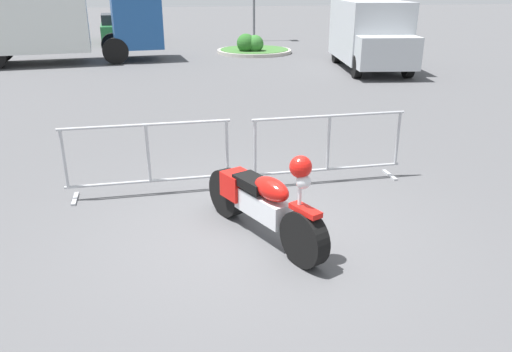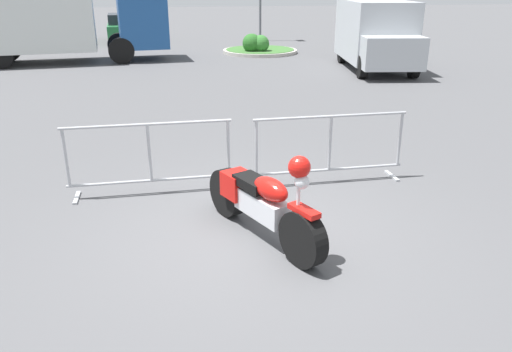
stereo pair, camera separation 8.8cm
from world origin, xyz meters
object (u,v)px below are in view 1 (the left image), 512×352
object	(u,v)px
motorcycle	(262,202)
parked_car_tan	(54,28)
box_truck	(42,19)
crowd_barrier_near	(148,158)
parked_car_green	(118,28)
delivery_van	(370,33)
pedestrian	(352,33)
crowd_barrier_far	(328,147)

from	to	relation	value
motorcycle	parked_car_tan	bearing A→B (deg)	170.71
parked_car_tan	box_truck	bearing A→B (deg)	-176.95
crowd_barrier_near	parked_car_green	xyz separation A→B (m)	(-1.81, 20.29, 0.15)
box_truck	parked_car_green	size ratio (longest dim) A/B	1.86
delivery_van	parked_car_green	size ratio (longest dim) A/B	1.23
motorcycle	box_truck	bearing A→B (deg)	174.30
parked_car_green	crowd_barrier_near	bearing A→B (deg)	-179.63
box_truck	parked_car_green	bearing A→B (deg)	65.41
delivery_van	parked_car_tan	world-z (taller)	delivery_van
parked_car_tan	parked_car_green	distance (m)	3.17
box_truck	delivery_van	distance (m)	12.00
delivery_van	parked_car_green	distance (m)	13.80
pedestrian	delivery_van	bearing A→B (deg)	-129.03
box_truck	delivery_van	size ratio (longest dim) A/B	1.52
crowd_barrier_far	parked_car_green	distance (m)	20.79
crowd_barrier_far	parked_car_green	size ratio (longest dim) A/B	0.56
box_truck	delivery_van	xyz separation A→B (m)	(11.51, -3.38, -0.39)
box_truck	pedestrian	distance (m)	12.06
motorcycle	crowd_barrier_far	world-z (taller)	motorcycle
crowd_barrier_near	box_truck	size ratio (longest dim) A/B	0.30
pedestrian	crowd_barrier_near	bearing A→B (deg)	-150.60
parked_car_green	pedestrian	bearing A→B (deg)	-130.13
crowd_barrier_near	parked_car_tan	distance (m)	21.21
motorcycle	pedestrian	bearing A→B (deg)	130.65
crowd_barrier_far	parked_car_tan	world-z (taller)	parked_car_tan
crowd_barrier_far	parked_car_green	xyz separation A→B (m)	(-4.51, 20.29, 0.15)
parked_car_tan	crowd_barrier_far	bearing A→B (deg)	-164.35
delivery_van	pedestrian	bearing A→B (deg)	178.09
delivery_van	motorcycle	bearing A→B (deg)	-19.95
crowd_barrier_far	pedestrian	size ratio (longest dim) A/B	1.41
parked_car_green	pedestrian	distance (m)	12.10
delivery_van	parked_car_green	bearing A→B (deg)	-129.70
parked_car_tan	pedestrian	world-z (taller)	pedestrian
crowd_barrier_near	pedestrian	xyz separation A→B (m)	(8.05, 13.28, 0.36)
box_truck	pedestrian	xyz separation A→B (m)	(12.04, -0.23, -0.72)
motorcycle	crowd_barrier_near	distance (m)	2.11
delivery_van	crowd_barrier_far	bearing A→B (deg)	-17.68
crowd_barrier_near	crowd_barrier_far	xyz separation A→B (m)	(2.70, 0.00, 0.00)
pedestrian	motorcycle	bearing A→B (deg)	-143.60
motorcycle	crowd_barrier_near	xyz separation A→B (m)	(-1.35, 1.61, 0.08)
motorcycle	crowd_barrier_far	size ratio (longest dim) A/B	0.86
motorcycle	parked_car_green	world-z (taller)	parked_car_green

